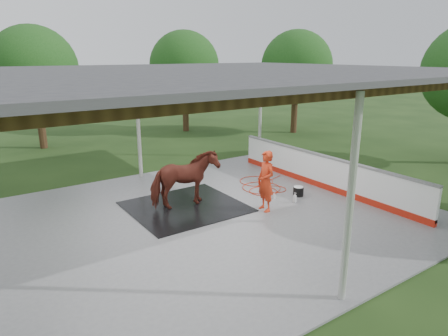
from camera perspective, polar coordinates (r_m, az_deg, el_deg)
ground at (r=11.35m, az=-2.28°, el=-7.23°), size 100.00×100.00×0.00m
concrete_slab at (r=11.34m, az=-2.28°, el=-7.11°), size 12.00×10.00×0.05m
pavilion_structure at (r=10.44m, az=-2.52°, el=13.20°), size 12.60×10.60×4.05m
dasher_board at (r=13.99m, az=13.83°, el=-0.57°), size 0.16×8.00×1.15m
tree_belt at (r=11.37m, az=-3.66°, el=12.52°), size 28.00×28.00×5.80m
rubber_mat at (r=12.08m, az=-5.54°, el=-5.50°), size 3.22×3.02×0.02m
horse at (r=11.79m, az=-5.65°, el=-1.66°), size 2.05×1.06×1.68m
handler at (r=11.55m, az=5.99°, el=-1.88°), size 0.50×0.69×1.79m
wash_bucket at (r=13.11m, az=10.57°, el=-3.26°), size 0.34×0.34×0.31m
soap_bottle_a at (r=12.50m, az=10.07°, el=-4.19°), size 0.15×0.15×0.32m
soap_bottle_b at (r=12.76m, az=7.18°, el=-3.95°), size 0.10×0.10×0.19m
hose_coil at (r=13.87m, az=5.40°, el=-2.61°), size 2.15×2.05×0.02m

